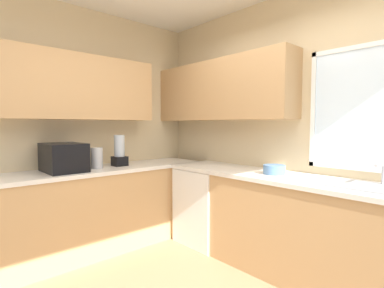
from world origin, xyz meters
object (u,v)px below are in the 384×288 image
at_px(microwave, 64,157).
at_px(blender_appliance, 120,152).
at_px(kettle, 97,158).
at_px(dishwasher, 208,205).
at_px(bowl, 274,170).
at_px(sink_assembly, 377,187).

bearing_deg(microwave, blender_appliance, 90.00).
bearing_deg(kettle, blender_appliance, 94.00).
xyz_separation_m(dishwasher, bowl, (0.88, 0.03, 0.53)).
bearing_deg(sink_assembly, dishwasher, -178.81).
bearing_deg(kettle, microwave, -93.33).
height_order(kettle, bowl, kettle).
height_order(dishwasher, sink_assembly, sink_assembly).
distance_m(microwave, kettle, 0.35).
bearing_deg(kettle, dishwasher, 59.46).
relative_size(microwave, kettle, 2.10).
bearing_deg(sink_assembly, kettle, -154.87).
xyz_separation_m(dishwasher, blender_appliance, (-0.66, -0.80, 0.64)).
distance_m(dishwasher, blender_appliance, 1.22).
bearing_deg(microwave, bowl, 43.53).
bearing_deg(sink_assembly, bowl, -179.58).
xyz_separation_m(kettle, sink_assembly, (2.39, 1.12, -0.10)).
relative_size(sink_assembly, bowl, 2.88).
height_order(sink_assembly, blender_appliance, blender_appliance).
height_order(dishwasher, microwave, microwave).
xyz_separation_m(microwave, blender_appliance, (0.00, 0.63, 0.02)).
bearing_deg(blender_appliance, bowl, 28.35).
relative_size(dishwasher, bowl, 4.17).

